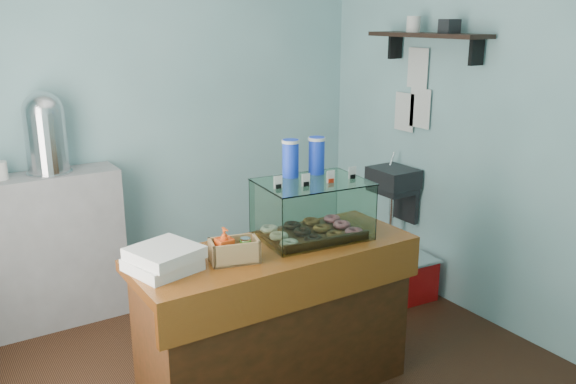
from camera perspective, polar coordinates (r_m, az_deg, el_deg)
ground at (r=3.98m, az=-3.07°, el=-16.28°), size 3.50×3.50×0.00m
room_shell at (r=3.40m, az=-3.19°, el=8.95°), size 3.54×3.04×2.82m
counter at (r=3.55m, az=-1.13°, el=-11.92°), size 1.60×0.60×0.90m
back_shelf at (r=4.60m, az=-21.40°, el=-5.11°), size 1.00×0.32×1.10m
display_case at (r=3.52m, az=2.08°, el=-1.21°), size 0.65×0.50×0.55m
condiment_crate at (r=3.18m, az=-5.23°, el=-5.37°), size 0.28×0.21×0.19m
pastry_boxes at (r=3.13m, az=-11.57°, el=-6.14°), size 0.39×0.38×0.12m
coffee_urn at (r=4.41m, az=-21.78°, el=5.35°), size 0.30×0.30×0.56m
red_cooler at (r=4.87m, az=11.31°, el=-7.94°), size 0.40×0.32×0.33m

